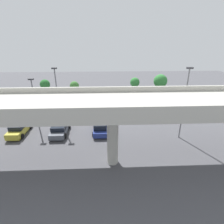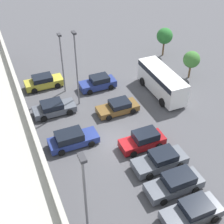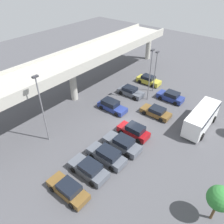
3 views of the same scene
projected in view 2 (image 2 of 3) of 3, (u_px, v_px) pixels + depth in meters
The scene contains 16 objects.
ground_plane at pixel (118, 142), 30.09m from camera, with size 99.25×99.25×0.00m, color #4C4C51.
parked_car_1 at pixel (193, 212), 23.12m from camera, with size 2.20×4.60×1.56m.
parked_car_2 at pixel (175, 183), 25.20m from camera, with size 2.09×4.81×1.62m.
parked_car_3 at pixel (160, 160), 27.25m from camera, with size 2.16×4.88×1.56m.
parked_car_4 at pixel (143, 140), 29.21m from camera, with size 1.99×4.31×1.67m.
parked_car_5 at pixel (72, 139), 29.39m from camera, with size 2.07×4.72×1.58m.
parked_car_6 at pixel (118, 107), 33.53m from camera, with size 2.09×4.52×1.38m.
parked_car_7 at pixel (54, 108), 33.36m from camera, with size 2.19×4.51×1.43m.
parked_car_8 at pixel (98, 83), 37.23m from camera, with size 2.03×4.33×1.59m.
parked_car_9 at pixel (44, 82), 37.42m from camera, with size 2.03×4.52×1.55m.
shuttle_bus at pixel (162, 80), 35.82m from camera, with size 7.60×2.64×2.86m.
lamp_post_near_aisle at pixel (86, 202), 18.38m from camera, with size 0.70×0.35×9.12m.
lamp_post_mid_lot at pixel (62, 59), 34.54m from camera, with size 0.70×0.35×7.22m.
lamp_post_by_overpass at pixel (76, 65), 32.11m from camera, with size 0.70×0.35×8.55m.
tree_front_right at pixel (192, 60), 38.14m from camera, with size 2.07×2.07×3.55m.
tree_front_far_right at pixel (165, 36), 42.67m from camera, with size 2.20×2.20×4.01m.
Camera 2 is at (-20.02, 9.17, 20.73)m, focal length 50.00 mm.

